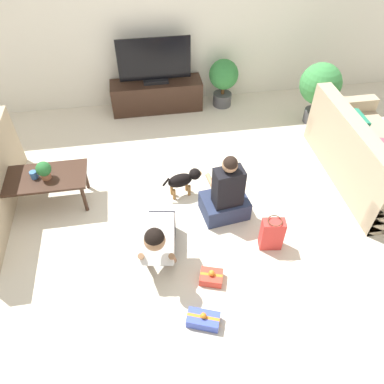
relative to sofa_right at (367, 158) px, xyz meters
The scene contains 16 objects.
ground_plane 2.43m from the sofa_right, behind, with size 16.00×16.00×0.00m, color beige.
wall_back 3.49m from the sofa_right, 135.68° to the left, with size 8.40×0.06×2.60m.
sofa_right is the anchor object (origin of this frame).
coffee_table 3.98m from the sofa_right, behind, with size 1.02×0.51×0.43m.
tv_console 3.22m from the sofa_right, 140.18° to the left, with size 1.42×0.41×0.47m.
tv 3.25m from the sofa_right, 140.18° to the left, with size 1.09×0.20×0.68m.
potted_plant_corner_right 1.35m from the sofa_right, 96.35° to the left, with size 0.60×0.60×0.94m.
potted_plant_back_right 2.46m from the sofa_right, 125.11° to the left, with size 0.46×0.46×0.77m.
person_kneeling 2.86m from the sofa_right, 162.05° to the right, with size 0.44×0.82×0.79m.
person_sitting 1.94m from the sofa_right, 168.99° to the right, with size 0.57×0.52×0.90m.
dog 2.33m from the sofa_right, behind, with size 0.50×0.22×0.35m.
gift_box_a 2.57m from the sofa_right, 151.12° to the right, with size 0.27×0.24×0.15m.
gift_box_b 2.94m from the sofa_right, 145.19° to the right, with size 0.34×0.26×0.16m.
gift_bag_a 1.78m from the sofa_right, 149.14° to the right, with size 0.25×0.17×0.42m.
mug 4.05m from the sofa_right, behind, with size 0.12×0.08×0.09m.
tabletop_plant 3.92m from the sofa_right, behind, with size 0.17×0.17×0.22m.
Camera 1 is at (-0.37, -2.96, 3.33)m, focal length 35.00 mm.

